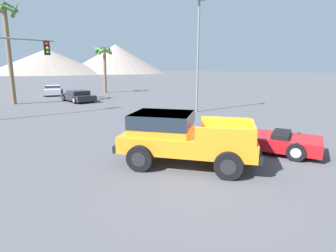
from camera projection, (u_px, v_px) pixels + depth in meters
ground_plane at (202, 163)px, 9.09m from camera, size 320.00×320.00×0.00m
orange_pickup_truck at (179, 135)px, 8.93m from camera, size 4.19×4.93×1.75m
red_convertible_car at (261, 139)px, 10.56m from camera, size 3.05×4.70×1.04m
parked_car_silver at (53, 90)px, 31.22m from camera, size 3.37×4.80×1.15m
parked_car_dark at (78, 96)px, 25.22m from camera, size 2.02×4.15×1.08m
traffic_light_main at (17, 60)px, 16.76m from camera, size 4.08×0.38×5.27m
street_lamp_post at (198, 46)px, 18.55m from camera, size 0.90×0.24×7.92m
palm_tree_short at (5, 27)px, 22.05m from camera, size 2.72×2.96×8.75m
palm_tree_leaning at (103, 56)px, 33.08m from camera, size 2.59×2.43×6.03m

